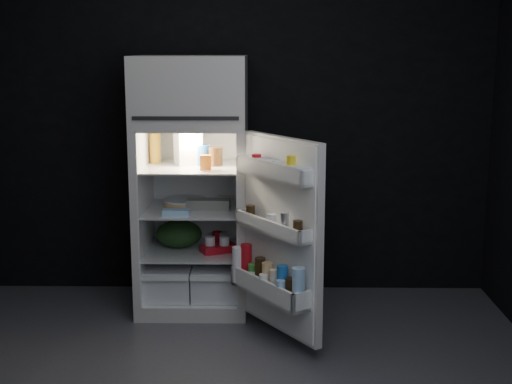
{
  "coord_description": "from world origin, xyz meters",
  "views": [
    {
      "loc": [
        0.33,
        -3.59,
        1.83
      ],
      "look_at": [
        0.26,
        1.0,
        0.9
      ],
      "focal_mm": 50.0,
      "sensor_mm": 36.0,
      "label": 1
    }
  ],
  "objects_px": {
    "yogurt_tray": "(219,249)",
    "milk_jug": "(188,147)",
    "refrigerator": "(193,175)",
    "fridge_door": "(277,239)",
    "egg_carton": "(209,204)"
  },
  "relations": [
    {
      "from": "refrigerator",
      "to": "milk_jug",
      "type": "xyz_separation_m",
      "value": [
        -0.03,
        0.03,
        0.19
      ]
    },
    {
      "from": "milk_jug",
      "to": "refrigerator",
      "type": "bearing_deg",
      "value": -63.9
    },
    {
      "from": "refrigerator",
      "to": "milk_jug",
      "type": "relative_size",
      "value": 7.42
    },
    {
      "from": "refrigerator",
      "to": "yogurt_tray",
      "type": "relative_size",
      "value": 7.44
    },
    {
      "from": "milk_jug",
      "to": "yogurt_tray",
      "type": "distance_m",
      "value": 0.74
    },
    {
      "from": "yogurt_tray",
      "to": "milk_jug",
      "type": "bearing_deg",
      "value": 123.59
    },
    {
      "from": "refrigerator",
      "to": "milk_jug",
      "type": "bearing_deg",
      "value": 137.42
    },
    {
      "from": "refrigerator",
      "to": "yogurt_tray",
      "type": "bearing_deg",
      "value": -29.86
    },
    {
      "from": "egg_carton",
      "to": "milk_jug",
      "type": "bearing_deg",
      "value": 148.46
    },
    {
      "from": "yogurt_tray",
      "to": "fridge_door",
      "type": "bearing_deg",
      "value": -79.68
    },
    {
      "from": "fridge_door",
      "to": "egg_carton",
      "type": "height_order",
      "value": "fridge_door"
    },
    {
      "from": "refrigerator",
      "to": "egg_carton",
      "type": "xyz_separation_m",
      "value": [
        0.11,
        -0.07,
        -0.19
      ]
    },
    {
      "from": "egg_carton",
      "to": "fridge_door",
      "type": "bearing_deg",
      "value": -50.18
    },
    {
      "from": "refrigerator",
      "to": "fridge_door",
      "type": "distance_m",
      "value": 0.95
    },
    {
      "from": "fridge_door",
      "to": "yogurt_tray",
      "type": "xyz_separation_m",
      "value": [
        -0.4,
        0.58,
        -0.23
      ]
    }
  ]
}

